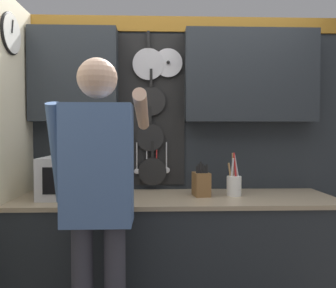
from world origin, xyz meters
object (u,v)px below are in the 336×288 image
at_px(knife_block, 201,184).
at_px(microwave, 79,177).
at_px(person, 98,188).
at_px(utensil_crock, 234,184).

bearing_deg(knife_block, microwave, -179.98).
height_order(microwave, knife_block, microwave).
xyz_separation_m(knife_block, person, (-0.65, -0.56, 0.07)).
bearing_deg(utensil_crock, microwave, -179.86).
relative_size(utensil_crock, person, 0.18).
distance_m(microwave, utensil_crock, 1.14).
bearing_deg(microwave, utensil_crock, 0.14).
height_order(knife_block, person, person).
relative_size(knife_block, utensil_crock, 0.81).
height_order(utensil_crock, person, person).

